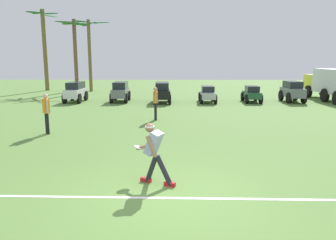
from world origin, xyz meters
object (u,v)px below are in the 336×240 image
(palm_tree_far_left, at_px, (45,45))
(palm_tree_right_of_centre, at_px, (89,47))
(parked_car_slot_a, at_px, (75,91))
(parked_car_slot_b, at_px, (120,91))
(frisbee_in_flight, at_px, (139,148))
(palm_tree_left_of_centre, at_px, (75,48))
(box_truck, at_px, (330,83))
(parked_car_slot_c, at_px, (162,92))
(frisbee_thrower, at_px, (154,150))
(teammate_midfield, at_px, (155,100))
(parked_car_slot_d, at_px, (207,94))
(parked_car_slot_f, at_px, (292,91))
(teammate_near_sideline, at_px, (46,110))
(parked_car_slot_e, at_px, (252,94))

(palm_tree_far_left, height_order, palm_tree_right_of_centre, palm_tree_far_left)
(parked_car_slot_a, bearing_deg, parked_car_slot_b, 3.31)
(frisbee_in_flight, bearing_deg, palm_tree_right_of_centre, 106.64)
(parked_car_slot_b, distance_m, palm_tree_left_of_centre, 9.81)
(parked_car_slot_a, height_order, box_truck, box_truck)
(parked_car_slot_a, bearing_deg, palm_tree_left_of_centre, 105.44)
(parked_car_slot_c, bearing_deg, frisbee_thrower, -89.00)
(palm_tree_right_of_centre, bearing_deg, frisbee_in_flight, -73.36)
(box_truck, bearing_deg, palm_tree_right_of_centre, 160.31)
(palm_tree_left_of_centre, bearing_deg, teammate_midfield, -61.49)
(box_truck, relative_size, palm_tree_left_of_centre, 0.93)
(parked_car_slot_d, height_order, parked_car_slot_f, parked_car_slot_f)
(parked_car_slot_c, bearing_deg, box_truck, 5.86)
(parked_car_slot_b, distance_m, box_truck, 14.50)
(parked_car_slot_d, xyz_separation_m, palm_tree_right_of_centre, (-9.67, 7.62, 3.34))
(frisbee_thrower, height_order, teammate_near_sideline, teammate_near_sideline)
(frisbee_in_flight, height_order, teammate_near_sideline, teammate_near_sideline)
(teammate_near_sideline, distance_m, parked_car_slot_f, 16.26)
(box_truck, bearing_deg, parked_car_slot_a, -177.32)
(frisbee_thrower, xyz_separation_m, parked_car_slot_d, (2.78, 14.57, -0.23))
(parked_car_slot_f, bearing_deg, palm_tree_right_of_centre, 154.80)
(parked_car_slot_d, bearing_deg, frisbee_thrower, -100.78)
(parked_car_slot_a, height_order, parked_car_slot_f, parked_car_slot_f)
(frisbee_in_flight, height_order, palm_tree_far_left, palm_tree_far_left)
(parked_car_slot_b, bearing_deg, palm_tree_far_left, 135.10)
(frisbee_thrower, xyz_separation_m, box_truck, (11.36, 15.66, 0.43))
(frisbee_thrower, relative_size, teammate_near_sideline, 0.91)
(frisbee_thrower, height_order, parked_car_slot_e, frisbee_thrower)
(parked_car_slot_b, height_order, parked_car_slot_e, parked_car_slot_b)
(palm_tree_far_left, distance_m, palm_tree_right_of_centre, 4.37)
(parked_car_slot_e, bearing_deg, parked_car_slot_b, 178.45)
(parked_car_slot_d, height_order, parked_car_slot_e, same)
(parked_car_slot_b, relative_size, parked_car_slot_c, 1.00)
(teammate_near_sideline, bearing_deg, palm_tree_left_of_centre, 102.50)
(parked_car_slot_e, height_order, palm_tree_right_of_centre, palm_tree_right_of_centre)
(frisbee_thrower, relative_size, parked_car_slot_a, 0.59)
(parked_car_slot_a, bearing_deg, teammate_midfield, -49.45)
(palm_tree_right_of_centre, bearing_deg, palm_tree_left_of_centre, 159.21)
(teammate_near_sideline, xyz_separation_m, parked_car_slot_c, (4.16, 9.36, -0.22))
(parked_car_slot_c, bearing_deg, palm_tree_left_of_centre, 134.31)
(parked_car_slot_d, bearing_deg, frisbee_in_flight, -102.58)
(parked_car_slot_d, bearing_deg, palm_tree_right_of_centre, 141.76)
(box_truck, bearing_deg, teammate_midfield, -147.20)
(parked_car_slot_b, distance_m, palm_tree_far_left, 11.87)
(box_truck, height_order, palm_tree_far_left, palm_tree_far_left)
(parked_car_slot_c, xyz_separation_m, palm_tree_left_of_centre, (-8.07, 8.27, 3.09))
(frisbee_thrower, height_order, box_truck, box_truck)
(frisbee_in_flight, relative_size, parked_car_slot_a, 0.13)
(palm_tree_right_of_centre, bearing_deg, parked_car_slot_e, -30.37)
(parked_car_slot_a, relative_size, palm_tree_left_of_centre, 0.38)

